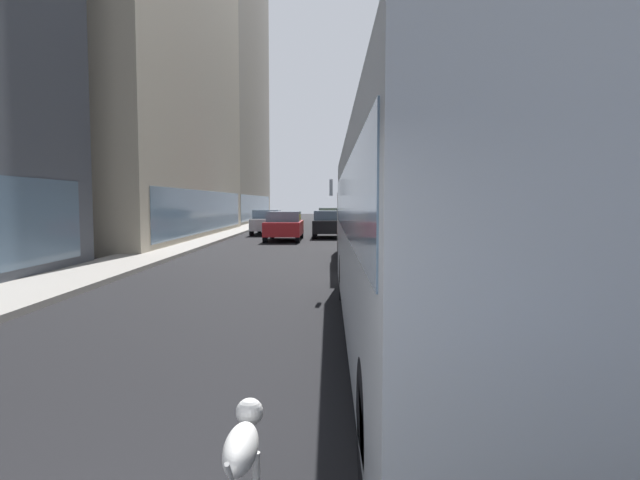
{
  "coord_description": "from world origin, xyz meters",
  "views": [
    {
      "loc": [
        1.3,
        -1.3,
        2.14
      ],
      "look_at": [
        1.12,
        9.03,
        1.4
      ],
      "focal_mm": 29.67,
      "sensor_mm": 36.0,
      "label": 1
    }
  ],
  "objects_px": {
    "car_black_suv": "(327,224)",
    "car_red_coupe": "(284,226)",
    "car_white_van": "(350,220)",
    "car_yellow_taxi": "(328,217)",
    "transit_bus": "(429,227)",
    "car_silver_sedan": "(267,222)",
    "pedestrian_with_handbag": "(616,287)",
    "dalmatian_dog": "(243,446)",
    "box_truck": "(370,215)"
  },
  "relations": [
    {
      "from": "car_yellow_taxi",
      "to": "transit_bus",
      "type": "bearing_deg",
      "value": -87.68
    },
    {
      "from": "car_white_van",
      "to": "pedestrian_with_handbag",
      "type": "height_order",
      "value": "pedestrian_with_handbag"
    },
    {
      "from": "car_yellow_taxi",
      "to": "dalmatian_dog",
      "type": "xyz_separation_m",
      "value": [
        -0.48,
        -43.98,
        -0.31
      ]
    },
    {
      "from": "car_black_suv",
      "to": "car_yellow_taxi",
      "type": "bearing_deg",
      "value": 90.0
    },
    {
      "from": "car_yellow_taxi",
      "to": "box_truck",
      "type": "xyz_separation_m",
      "value": [
        1.6,
        -28.09,
        0.85
      ]
    },
    {
      "from": "car_yellow_taxi",
      "to": "pedestrian_with_handbag",
      "type": "xyz_separation_m",
      "value": [
        3.91,
        -40.38,
        0.19
      ]
    },
    {
      "from": "transit_bus",
      "to": "car_yellow_taxi",
      "type": "distance_m",
      "value": 39.5
    },
    {
      "from": "transit_bus",
      "to": "car_white_van",
      "type": "distance_m",
      "value": 30.32
    },
    {
      "from": "transit_bus",
      "to": "box_truck",
      "type": "bearing_deg",
      "value": 90.0
    },
    {
      "from": "car_silver_sedan",
      "to": "pedestrian_with_handbag",
      "type": "relative_size",
      "value": 2.73
    },
    {
      "from": "pedestrian_with_handbag",
      "to": "car_white_van",
      "type": "bearing_deg",
      "value": 94.23
    },
    {
      "from": "car_yellow_taxi",
      "to": "box_truck",
      "type": "bearing_deg",
      "value": -86.74
    },
    {
      "from": "transit_bus",
      "to": "car_white_van",
      "type": "relative_size",
      "value": 2.64
    },
    {
      "from": "car_yellow_taxi",
      "to": "car_black_suv",
      "type": "distance_m",
      "value": 15.5
    },
    {
      "from": "car_silver_sedan",
      "to": "car_red_coupe",
      "type": "bearing_deg",
      "value": -74.14
    },
    {
      "from": "car_silver_sedan",
      "to": "box_truck",
      "type": "relative_size",
      "value": 0.61
    },
    {
      "from": "transit_bus",
      "to": "pedestrian_with_handbag",
      "type": "relative_size",
      "value": 6.82
    },
    {
      "from": "car_yellow_taxi",
      "to": "dalmatian_dog",
      "type": "relative_size",
      "value": 4.51
    },
    {
      "from": "car_red_coupe",
      "to": "transit_bus",
      "type": "bearing_deg",
      "value": -79.4
    },
    {
      "from": "car_black_suv",
      "to": "transit_bus",
      "type": "bearing_deg",
      "value": -86.18
    },
    {
      "from": "dalmatian_dog",
      "to": "car_red_coupe",
      "type": "bearing_deg",
      "value": 94.24
    },
    {
      "from": "car_red_coupe",
      "to": "car_black_suv",
      "type": "xyz_separation_m",
      "value": [
        2.4,
        2.59,
        -0.01
      ]
    },
    {
      "from": "car_black_suv",
      "to": "pedestrian_with_handbag",
      "type": "relative_size",
      "value": 2.32
    },
    {
      "from": "car_silver_sedan",
      "to": "box_truck",
      "type": "height_order",
      "value": "box_truck"
    },
    {
      "from": "car_silver_sedan",
      "to": "car_yellow_taxi",
      "type": "relative_size",
      "value": 1.06
    },
    {
      "from": "car_silver_sedan",
      "to": "car_yellow_taxi",
      "type": "bearing_deg",
      "value": 72.2
    },
    {
      "from": "car_black_suv",
      "to": "car_white_van",
      "type": "bearing_deg",
      "value": 75.84
    },
    {
      "from": "car_white_van",
      "to": "car_yellow_taxi",
      "type": "xyz_separation_m",
      "value": [
        -1.6,
        9.16,
        -0.0
      ]
    },
    {
      "from": "dalmatian_dog",
      "to": "car_black_suv",
      "type": "bearing_deg",
      "value": 89.04
    },
    {
      "from": "transit_bus",
      "to": "pedestrian_with_handbag",
      "type": "distance_m",
      "value": 2.6
    },
    {
      "from": "pedestrian_with_handbag",
      "to": "dalmatian_dog",
      "type": "bearing_deg",
      "value": -140.66
    },
    {
      "from": "transit_bus",
      "to": "car_red_coupe",
      "type": "bearing_deg",
      "value": 100.6
    },
    {
      "from": "car_yellow_taxi",
      "to": "car_red_coupe",
      "type": "distance_m",
      "value": 18.25
    },
    {
      "from": "car_white_van",
      "to": "car_red_coupe",
      "type": "distance_m",
      "value": 9.79
    },
    {
      "from": "transit_bus",
      "to": "car_black_suv",
      "type": "xyz_separation_m",
      "value": [
        -1.6,
        23.96,
        -0.96
      ]
    },
    {
      "from": "car_red_coupe",
      "to": "dalmatian_dog",
      "type": "relative_size",
      "value": 4.62
    },
    {
      "from": "transit_bus",
      "to": "car_red_coupe",
      "type": "distance_m",
      "value": 21.76
    },
    {
      "from": "car_white_van",
      "to": "transit_bus",
      "type": "bearing_deg",
      "value": -90.0
    },
    {
      "from": "box_truck",
      "to": "car_silver_sedan",
      "type": "bearing_deg",
      "value": 109.71
    },
    {
      "from": "box_truck",
      "to": "pedestrian_with_handbag",
      "type": "height_order",
      "value": "box_truck"
    },
    {
      "from": "transit_bus",
      "to": "car_white_van",
      "type": "height_order",
      "value": "transit_bus"
    },
    {
      "from": "car_yellow_taxi",
      "to": "car_black_suv",
      "type": "bearing_deg",
      "value": -90.0
    },
    {
      "from": "car_red_coupe",
      "to": "car_silver_sedan",
      "type": "bearing_deg",
      "value": 105.86
    },
    {
      "from": "car_black_suv",
      "to": "dalmatian_dog",
      "type": "xyz_separation_m",
      "value": [
        -0.48,
        -28.48,
        -0.31
      ]
    },
    {
      "from": "car_black_suv",
      "to": "car_red_coupe",
      "type": "bearing_deg",
      "value": -132.84
    },
    {
      "from": "transit_bus",
      "to": "car_black_suv",
      "type": "distance_m",
      "value": 24.03
    },
    {
      "from": "pedestrian_with_handbag",
      "to": "car_yellow_taxi",
      "type": "bearing_deg",
      "value": 95.53
    },
    {
      "from": "box_truck",
      "to": "car_red_coupe",
      "type": "bearing_deg",
      "value": 111.81
    },
    {
      "from": "car_yellow_taxi",
      "to": "box_truck",
      "type": "relative_size",
      "value": 0.58
    },
    {
      "from": "car_red_coupe",
      "to": "car_black_suv",
      "type": "height_order",
      "value": "same"
    }
  ]
}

